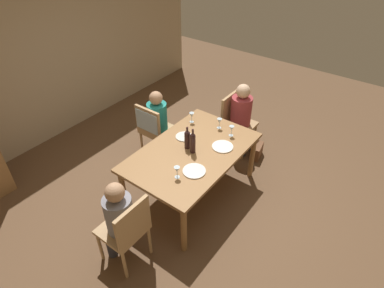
{
  "coord_description": "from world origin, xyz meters",
  "views": [
    {
      "loc": [
        -2.53,
        -1.88,
        3.22
      ],
      "look_at": [
        0.0,
        0.0,
        0.84
      ],
      "focal_mm": 30.16,
      "sensor_mm": 36.0,
      "label": 1
    }
  ],
  "objects_px": {
    "chair_left_end": "(127,229)",
    "person_woman_host": "(118,217)",
    "wine_glass_centre": "(232,129)",
    "chair_right_end": "(235,119)",
    "wine_glass_near_left": "(220,121)",
    "dining_table": "(192,155)",
    "handbag": "(257,151)",
    "dinner_plate_guest_right": "(223,147)",
    "dinner_plate_guest_left": "(184,137)",
    "wine_glass_near_right": "(192,115)",
    "person_man_guest": "(242,114)",
    "dinner_plate_host": "(194,171)",
    "wine_bottle_tall_green": "(187,139)",
    "wine_glass_far": "(177,170)",
    "chair_far_right": "(152,126)",
    "wine_bottle_dark_red": "(193,142)",
    "person_man_bearded": "(159,119)"
  },
  "relations": [
    {
      "from": "wine_glass_centre",
      "to": "dinner_plate_guest_right",
      "type": "relative_size",
      "value": 0.55
    },
    {
      "from": "wine_bottle_tall_green",
      "to": "person_man_bearded",
      "type": "bearing_deg",
      "value": 64.71
    },
    {
      "from": "chair_left_end",
      "to": "wine_glass_near_left",
      "type": "relative_size",
      "value": 6.17
    },
    {
      "from": "person_man_bearded",
      "to": "dinner_plate_guest_left",
      "type": "distance_m",
      "value": 0.72
    },
    {
      "from": "chair_far_right",
      "to": "chair_left_end",
      "type": "bearing_deg",
      "value": -55.96
    },
    {
      "from": "wine_glass_near_right",
      "to": "wine_bottle_tall_green",
      "type": "bearing_deg",
      "value": -148.68
    },
    {
      "from": "person_woman_host",
      "to": "wine_bottle_tall_green",
      "type": "bearing_deg",
      "value": 2.59
    },
    {
      "from": "wine_glass_far",
      "to": "handbag",
      "type": "xyz_separation_m",
      "value": [
        1.72,
        -0.19,
        -0.73
      ]
    },
    {
      "from": "person_woman_host",
      "to": "wine_bottle_tall_green",
      "type": "distance_m",
      "value": 1.27
    },
    {
      "from": "person_woman_host",
      "to": "dinner_plate_guest_left",
      "type": "bearing_deg",
      "value": 9.25
    },
    {
      "from": "dining_table",
      "to": "dinner_plate_host",
      "type": "height_order",
      "value": "dinner_plate_host"
    },
    {
      "from": "person_woman_host",
      "to": "dinner_plate_guest_left",
      "type": "xyz_separation_m",
      "value": [
        1.4,
        0.23,
        0.1
      ]
    },
    {
      "from": "chair_far_right",
      "to": "dinner_plate_guest_right",
      "type": "xyz_separation_m",
      "value": [
        0.03,
        -1.19,
        0.15
      ]
    },
    {
      "from": "dining_table",
      "to": "person_man_guest",
      "type": "xyz_separation_m",
      "value": [
        1.23,
        -0.03,
        -0.0
      ]
    },
    {
      "from": "chair_right_end",
      "to": "wine_bottle_dark_red",
      "type": "xyz_separation_m",
      "value": [
        -1.25,
        -0.11,
        0.35
      ]
    },
    {
      "from": "chair_left_end",
      "to": "dinner_plate_guest_right",
      "type": "relative_size",
      "value": 3.41
    },
    {
      "from": "wine_glass_far",
      "to": "wine_bottle_dark_red",
      "type": "bearing_deg",
      "value": 15.51
    },
    {
      "from": "chair_far_right",
      "to": "wine_glass_near_left",
      "type": "relative_size",
      "value": 6.17
    },
    {
      "from": "chair_far_right",
      "to": "wine_glass_near_left",
      "type": "height_order",
      "value": "chair_far_right"
    },
    {
      "from": "wine_glass_near_right",
      "to": "dinner_plate_guest_left",
      "type": "xyz_separation_m",
      "value": [
        -0.35,
        -0.14,
        -0.1
      ]
    },
    {
      "from": "dinner_plate_guest_left",
      "to": "person_woman_host",
      "type": "bearing_deg",
      "value": -170.75
    },
    {
      "from": "person_woman_host",
      "to": "person_man_bearded",
      "type": "distance_m",
      "value": 1.87
    },
    {
      "from": "wine_glass_far",
      "to": "person_man_guest",
      "type": "bearing_deg",
      "value": 4.34
    },
    {
      "from": "person_man_guest",
      "to": "wine_glass_near_right",
      "type": "bearing_deg",
      "value": -30.13
    },
    {
      "from": "wine_bottle_tall_green",
      "to": "handbag",
      "type": "height_order",
      "value": "wine_bottle_tall_green"
    },
    {
      "from": "chair_right_end",
      "to": "person_woman_host",
      "type": "xyz_separation_m",
      "value": [
        -2.46,
        -0.06,
        0.11
      ]
    },
    {
      "from": "chair_right_end",
      "to": "person_man_guest",
      "type": "distance_m",
      "value": 0.17
    },
    {
      "from": "dinner_plate_guest_right",
      "to": "handbag",
      "type": "bearing_deg",
      "value": -4.92
    },
    {
      "from": "dinner_plate_guest_right",
      "to": "handbag",
      "type": "distance_m",
      "value": 1.14
    },
    {
      "from": "dining_table",
      "to": "handbag",
      "type": "bearing_deg",
      "value": -15.86
    },
    {
      "from": "wine_bottle_tall_green",
      "to": "dinner_plate_host",
      "type": "distance_m",
      "value": 0.48
    },
    {
      "from": "wine_bottle_tall_green",
      "to": "dinner_plate_host",
      "type": "bearing_deg",
      "value": -132.86
    },
    {
      "from": "wine_glass_far",
      "to": "handbag",
      "type": "distance_m",
      "value": 1.88
    },
    {
      "from": "person_man_guest",
      "to": "dinner_plate_host",
      "type": "xyz_separation_m",
      "value": [
        -1.53,
        -0.23,
        0.09
      ]
    },
    {
      "from": "handbag",
      "to": "chair_left_end",
      "type": "bearing_deg",
      "value": 173.91
    },
    {
      "from": "person_man_bearded",
      "to": "wine_glass_near_right",
      "type": "height_order",
      "value": "person_man_bearded"
    },
    {
      "from": "dinner_plate_guest_left",
      "to": "handbag",
      "type": "xyz_separation_m",
      "value": [
        1.07,
        -0.6,
        -0.64
      ]
    },
    {
      "from": "wine_glass_far",
      "to": "dining_table",
      "type": "bearing_deg",
      "value": 17.75
    },
    {
      "from": "dining_table",
      "to": "wine_glass_near_right",
      "type": "height_order",
      "value": "wine_glass_near_right"
    },
    {
      "from": "chair_left_end",
      "to": "person_woman_host",
      "type": "bearing_deg",
      "value": 90.0
    },
    {
      "from": "chair_right_end",
      "to": "wine_bottle_dark_red",
      "type": "distance_m",
      "value": 1.31
    },
    {
      "from": "wine_bottle_dark_red",
      "to": "dinner_plate_host",
      "type": "height_order",
      "value": "wine_bottle_dark_red"
    },
    {
      "from": "dining_table",
      "to": "wine_glass_far",
      "type": "relative_size",
      "value": 11.44
    },
    {
      "from": "wine_bottle_tall_green",
      "to": "handbag",
      "type": "distance_m",
      "value": 1.5
    },
    {
      "from": "dinner_plate_guest_right",
      "to": "person_man_guest",
      "type": "bearing_deg",
      "value": 14.39
    },
    {
      "from": "person_man_guest",
      "to": "dinner_plate_host",
      "type": "bearing_deg",
      "value": 8.45
    },
    {
      "from": "wine_bottle_tall_green",
      "to": "wine_glass_near_left",
      "type": "xyz_separation_m",
      "value": [
        0.61,
        -0.08,
        -0.03
      ]
    },
    {
      "from": "chair_left_end",
      "to": "wine_glass_far",
      "type": "distance_m",
      "value": 0.81
    },
    {
      "from": "wine_glass_centre",
      "to": "chair_far_right",
      "type": "bearing_deg",
      "value": 104.94
    },
    {
      "from": "wine_glass_centre",
      "to": "chair_right_end",
      "type": "bearing_deg",
      "value": 25.02
    }
  ]
}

